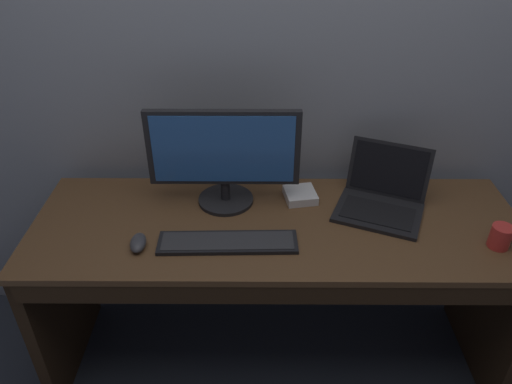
{
  "coord_description": "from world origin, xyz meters",
  "views": [
    {
      "loc": [
        -0.07,
        -1.49,
        1.89
      ],
      "look_at": [
        -0.08,
        0.0,
        0.91
      ],
      "focal_mm": 34.2,
      "sensor_mm": 36.0,
      "label": 1
    }
  ],
  "objects_px": {
    "computer_mouse": "(138,243)",
    "external_drive_box": "(300,195)",
    "external_monitor": "(224,155)",
    "laptop_black": "(381,200)",
    "coffee_mug": "(501,237)",
    "wired_keyboard": "(228,242)"
  },
  "relations": [
    {
      "from": "computer_mouse",
      "to": "external_drive_box",
      "type": "height_order",
      "value": "computer_mouse"
    },
    {
      "from": "external_monitor",
      "to": "computer_mouse",
      "type": "bearing_deg",
      "value": -136.54
    },
    {
      "from": "laptop_black",
      "to": "external_monitor",
      "type": "distance_m",
      "value": 0.64
    },
    {
      "from": "external_monitor",
      "to": "coffee_mug",
      "type": "bearing_deg",
      "value": -15.07
    },
    {
      "from": "coffee_mug",
      "to": "external_drive_box",
      "type": "bearing_deg",
      "value": 156.48
    },
    {
      "from": "computer_mouse",
      "to": "coffee_mug",
      "type": "distance_m",
      "value": 1.28
    },
    {
      "from": "laptop_black",
      "to": "coffee_mug",
      "type": "height_order",
      "value": "laptop_black"
    },
    {
      "from": "computer_mouse",
      "to": "external_drive_box",
      "type": "bearing_deg",
      "value": 24.0
    },
    {
      "from": "laptop_black",
      "to": "external_monitor",
      "type": "bearing_deg",
      "value": 176.58
    },
    {
      "from": "laptop_black",
      "to": "coffee_mug",
      "type": "xyz_separation_m",
      "value": [
        0.37,
        -0.23,
        0.0
      ]
    },
    {
      "from": "laptop_black",
      "to": "computer_mouse",
      "type": "height_order",
      "value": "laptop_black"
    },
    {
      "from": "external_monitor",
      "to": "coffee_mug",
      "type": "xyz_separation_m",
      "value": [
        0.99,
        -0.27,
        -0.18
      ]
    },
    {
      "from": "laptop_black",
      "to": "wired_keyboard",
      "type": "height_order",
      "value": "laptop_black"
    },
    {
      "from": "external_monitor",
      "to": "coffee_mug",
      "type": "height_order",
      "value": "external_monitor"
    },
    {
      "from": "coffee_mug",
      "to": "computer_mouse",
      "type": "bearing_deg",
      "value": -179.46
    },
    {
      "from": "wired_keyboard",
      "to": "coffee_mug",
      "type": "height_order",
      "value": "coffee_mug"
    },
    {
      "from": "laptop_black",
      "to": "computer_mouse",
      "type": "bearing_deg",
      "value": -165.09
    },
    {
      "from": "wired_keyboard",
      "to": "external_drive_box",
      "type": "bearing_deg",
      "value": 46.35
    },
    {
      "from": "computer_mouse",
      "to": "external_monitor",
      "type": "bearing_deg",
      "value": 39.92
    },
    {
      "from": "wired_keyboard",
      "to": "external_monitor",
      "type": "bearing_deg",
      "value": 94.9
    },
    {
      "from": "external_monitor",
      "to": "wired_keyboard",
      "type": "xyz_separation_m",
      "value": [
        0.02,
        -0.26,
        -0.21
      ]
    },
    {
      "from": "computer_mouse",
      "to": "external_drive_box",
      "type": "relative_size",
      "value": 0.84
    }
  ]
}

